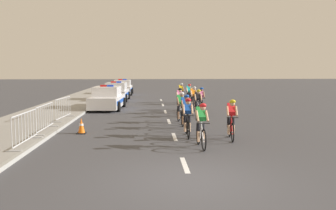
{
  "coord_description": "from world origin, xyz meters",
  "views": [
    {
      "loc": [
        -0.95,
        -8.06,
        2.64
      ],
      "look_at": [
        -0.18,
        6.74,
        1.1
      ],
      "focal_mm": 37.63,
      "sensor_mm": 36.0,
      "label": 1
    }
  ],
  "objects": [
    {
      "name": "lane_markings_centre",
      "position": [
        0.0,
        9.35,
        0.0
      ],
      "size": [
        0.14,
        25.6,
        0.01
      ],
      "color": "white",
      "rests_on": "ground"
    },
    {
      "name": "cyclist_seventh",
      "position": [
        0.8,
        12.31,
        0.79
      ],
      "size": [
        0.42,
        1.72,
        1.56
      ],
      "color": "black",
      "rests_on": "ground"
    },
    {
      "name": "police_car_third",
      "position": [
        -3.7,
        27.82,
        0.68
      ],
      "size": [
        2.01,
        4.4,
        1.59
      ],
      "color": "white",
      "rests_on": "ground"
    },
    {
      "name": "cyclist_eleventh",
      "position": [
        1.45,
        18.77,
        0.79
      ],
      "size": [
        0.43,
        1.72,
        1.56
      ],
      "color": "black",
      "rests_on": "ground"
    },
    {
      "name": "police_car_second",
      "position": [
        -3.7,
        21.1,
        0.68
      ],
      "size": [
        2.07,
        4.44,
        1.59
      ],
      "color": "silver",
      "rests_on": "ground"
    },
    {
      "name": "crowd_barrier_front",
      "position": [
        -5.11,
        3.75,
        0.65
      ],
      "size": [
        0.51,
        2.32,
        1.07
      ],
      "color": "#B7BABF",
      "rests_on": "sidewalk_slab"
    },
    {
      "name": "crowd_barrier_middle",
      "position": [
        -5.2,
        6.31,
        0.65
      ],
      "size": [
        0.52,
        2.32,
        1.07
      ],
      "color": "#B7BABF",
      "rests_on": "sidewalk_slab"
    },
    {
      "name": "cyclist_fifth",
      "position": [
        0.54,
        8.83,
        0.79
      ],
      "size": [
        0.45,
        1.72,
        1.56
      ],
      "color": "black",
      "rests_on": "ground"
    },
    {
      "name": "cyclist_second",
      "position": [
        2.07,
        4.71,
        0.79
      ],
      "size": [
        0.46,
        1.72,
        1.56
      ],
      "color": "black",
      "rests_on": "ground"
    },
    {
      "name": "cyclist_eighth",
      "position": [
        1.79,
        13.96,
        0.79
      ],
      "size": [
        0.45,
        1.72,
        1.56
      ],
      "color": "black",
      "rests_on": "ground"
    },
    {
      "name": "crowd_barrier_rear",
      "position": [
        -5.27,
        9.64,
        0.65
      ],
      "size": [
        0.64,
        2.32,
        1.07
      ],
      "color": "#B7BABF",
      "rests_on": "sidewalk_slab"
    },
    {
      "name": "cyclist_sixth",
      "position": [
        1.66,
        10.88,
        0.79
      ],
      "size": [
        0.42,
        1.72,
        1.56
      ],
      "color": "black",
      "rests_on": "ground"
    },
    {
      "name": "police_car_nearest",
      "position": [
        -3.7,
        14.87,
        0.68
      ],
      "size": [
        2.18,
        4.49,
        1.59
      ],
      "color": "white",
      "rests_on": "ground"
    },
    {
      "name": "traffic_cone_near",
      "position": [
        -3.74,
        6.23,
        0.31
      ],
      "size": [
        0.36,
        0.36,
        0.64
      ],
      "color": "black",
      "rests_on": "ground"
    },
    {
      "name": "cyclist_tenth",
      "position": [
        1.9,
        17.48,
        0.79
      ],
      "size": [
        0.43,
        1.72,
        1.56
      ],
      "color": "black",
      "rests_on": "ground"
    },
    {
      "name": "sidewalk_slab",
      "position": [
        -6.72,
        14.0,
        0.06
      ],
      "size": [
        3.94,
        60.0,
        0.12
      ],
      "primitive_type": "cube",
      "color": "gray",
      "rests_on": "ground"
    },
    {
      "name": "cyclist_fourth",
      "position": [
        0.6,
        7.2,
        0.79
      ],
      "size": [
        0.45,
        1.72,
        1.56
      ],
      "color": "black",
      "rests_on": "ground"
    },
    {
      "name": "kerb_edge",
      "position": [
        -4.83,
        14.0,
        0.07
      ],
      "size": [
        0.16,
        60.0,
        0.13
      ],
      "primitive_type": "cube",
      "color": "#9E9E99",
      "rests_on": "ground"
    },
    {
      "name": "cyclist_third",
      "position": [
        0.5,
        5.34,
        0.79
      ],
      "size": [
        0.42,
        1.72,
        1.56
      ],
      "color": "black",
      "rests_on": "ground"
    },
    {
      "name": "cyclist_lead",
      "position": [
        0.75,
        3.44,
        0.79
      ],
      "size": [
        0.42,
        1.72,
        1.56
      ],
      "color": "black",
      "rests_on": "ground"
    },
    {
      "name": "cyclist_ninth",
      "position": [
        2.14,
        12.94,
        0.79
      ],
      "size": [
        0.42,
        1.72,
        1.56
      ],
      "color": "black",
      "rests_on": "ground"
    },
    {
      "name": "ground_plane",
      "position": [
        0.0,
        0.0,
        0.0
      ],
      "size": [
        160.0,
        160.0,
        0.0
      ],
      "primitive_type": "plane",
      "color": "#424247"
    }
  ]
}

